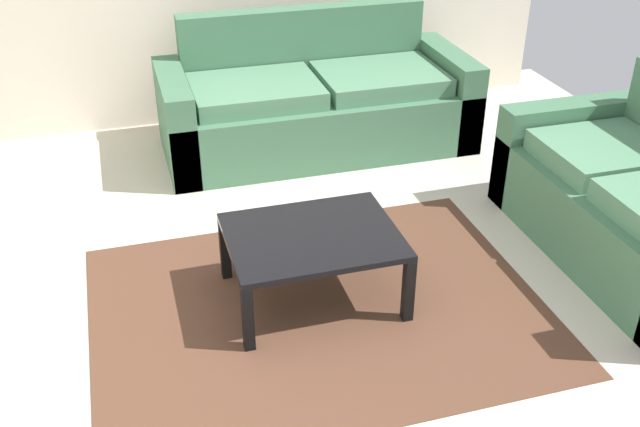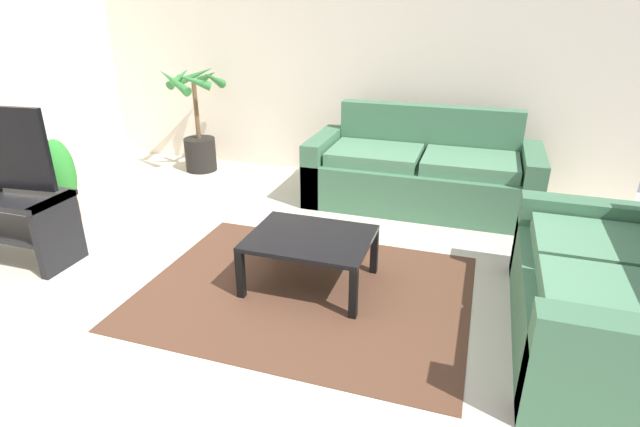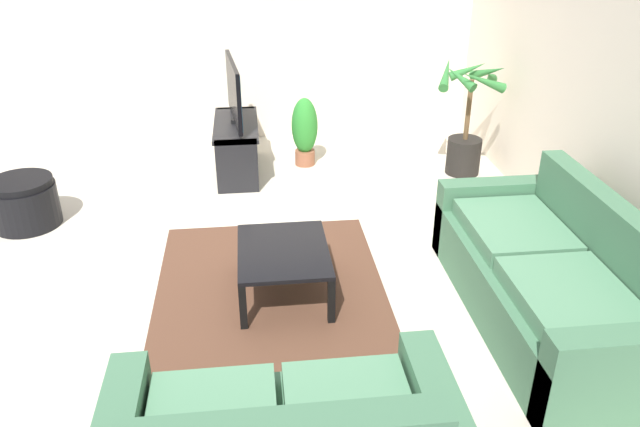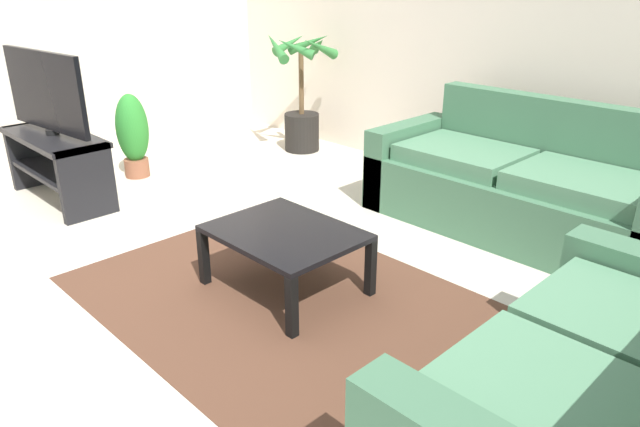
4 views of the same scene
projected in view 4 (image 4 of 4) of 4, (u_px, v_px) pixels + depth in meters
ground_plane at (167, 292)px, 3.42m from camera, size 6.60×6.60×0.00m
wall_back at (472, 20)px, 4.84m from camera, size 6.00×0.06×2.70m
couch_main at (522, 190)px, 4.13m from camera, size 2.13×0.90×0.90m
couch_loveseat at (603, 411)px, 2.06m from camera, size 0.90×1.64×0.90m
tv_stand at (57, 158)px, 4.65m from camera, size 1.10×0.45×0.55m
tv at (46, 91)px, 4.45m from camera, size 1.06×0.16×0.64m
coffee_table at (285, 238)px, 3.33m from camera, size 0.83×0.65×0.38m
area_rug at (273, 294)px, 3.39m from camera, size 2.20×1.70×0.01m
potted_palm at (301, 103)px, 5.93m from camera, size 0.67×0.72×1.19m
potted_plant_small at (133, 134)px, 5.19m from camera, size 0.28×0.28×0.75m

